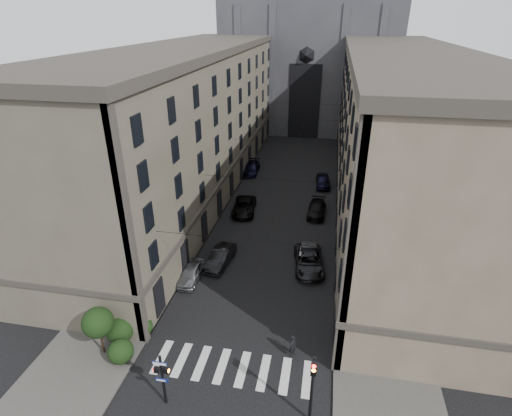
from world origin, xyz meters
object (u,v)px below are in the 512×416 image
Objects in this scene: pedestrian_signal_left at (162,376)px; pedestrian at (293,346)px; car_right_far at (323,181)px; car_left_midfar at (244,207)px; car_left_far at (251,168)px; car_right_midfar at (317,209)px; car_right_near at (308,256)px; traffic_light_right at (313,383)px; gothic_tower at (311,38)px; car_left_near at (191,274)px; car_right_midnear at (309,261)px; car_left_midnear at (221,257)px.

pedestrian_signal_left reaches higher than pedestrian.
car_right_far is (8.47, 37.82, -1.50)m from pedestrian_signal_left.
car_left_midfar is (-0.85, 27.48, -1.52)m from pedestrian_signal_left.
car_left_far reaches higher than car_right_midfar.
car_right_near is (7.71, 17.82, -1.58)m from pedestrian_signal_left.
traffic_light_right reaches higher than pedestrian_signal_left.
pedestrian is (-1.56, 4.99, -2.37)m from traffic_light_right.
gothic_tower reaches higher than car_left_near.
car_left_near is 27.44m from car_right_far.
car_right_midnear is at bearing -85.56° from gothic_tower.
car_right_far reaches higher than car_left_midnear.
traffic_light_right is (9.11, 0.42, 0.97)m from pedestrian_signal_left.
pedestrian_signal_left reaches higher than car_left_midnear.
gothic_tower is 75.15m from pedestrian_signal_left.
car_right_midfar is (8.75, 12.68, -0.06)m from car_left_midnear.
traffic_light_right is at bearing -51.31° from car_left_midnear.
car_left_midnear reaches higher than car_left_far.
car_right_midfar is at bearing 54.90° from car_left_near.
pedestrian_signal_left is 41.14m from car_left_far.
traffic_light_right is 28.94m from car_left_midfar.
traffic_light_right is 18.44m from car_left_midnear.
car_left_midnear is at bearing 92.48° from pedestrian_signal_left.
car_left_midnear is at bearing -116.73° from car_right_far.
car_right_midnear reaches higher than car_left_midfar.
car_left_midfar is (1.84, 14.73, 0.07)m from car_left_near.
car_left_far is 11.60m from car_right_far.
pedestrian is (4.04, -68.05, -16.88)m from gothic_tower.
traffic_light_right is 1.01× the size of car_right_midfar.
car_left_near is at bearing -122.35° from car_right_midfar.
car_left_midnear reaches higher than car_right_midfar.
car_right_near is (10.40, -23.20, -0.06)m from car_left_far.
car_left_midfar is 1.05× the size of car_left_far.
gothic_tower is 11.89× the size of car_left_midnear.
car_left_near is (-6.20, -60.71, -17.06)m from gothic_tower.
car_right_near is 10.70m from car_right_midfar.
pedestrian is (-0.37, -11.37, 0.11)m from car_right_midnear.
pedestrian_signal_left is at bearing -123.25° from car_right_midnear.
gothic_tower reaches higher than car_left_far.
gothic_tower is 11.27× the size of car_right_midfar.
gothic_tower is at bearing 28.25° from pedestrian.
car_left_far is 3.01× the size of pedestrian.
car_left_midnear is 15.40m from car_right_midfar.
car_left_near is at bearing -167.17° from car_right_midnear.
gothic_tower is 37.13m from car_left_far.
car_right_far reaches higher than car_left_midfar.
car_right_far is at bearing -82.09° from gothic_tower.
car_right_near is (4.20, -55.63, -17.06)m from gothic_tower.
car_left_midnear is (-0.69, 15.84, -1.52)m from pedestrian_signal_left.
gothic_tower is at bearing 87.26° from pedestrian_signal_left.
pedestrian is at bearing -36.46° from car_left_near.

